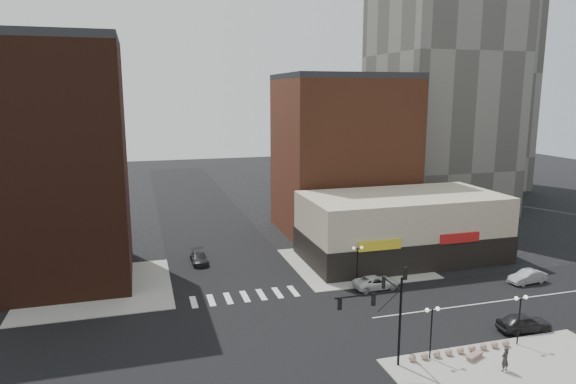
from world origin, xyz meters
name	(u,v)px	position (x,y,z in m)	size (l,w,h in m)	color
ground	(265,332)	(0.00, 0.00, 0.00)	(240.00, 240.00, 0.00)	black
road_ew	(265,332)	(0.00, 0.00, 0.01)	(200.00, 14.00, 0.02)	black
road_ns	(265,332)	(0.00, 0.00, 0.01)	(14.00, 200.00, 0.02)	black
sidewalk_nw	(97,289)	(-14.50, 14.50, 0.06)	(15.00, 15.00, 0.12)	gray
sidewalk_ne	(354,263)	(14.50, 14.50, 0.06)	(15.00, 15.00, 0.12)	gray
building_nw	(46,167)	(-19.00, 18.50, 12.50)	(16.00, 15.00, 25.00)	#391B12
building_ne_midrise	(343,157)	(19.00, 29.50, 11.00)	(18.00, 15.00, 22.00)	brown
building_ne_row	(402,232)	(21.00, 15.00, 3.30)	(24.20, 12.20, 8.00)	#C0B898
traffic_signal	(386,304)	(7.24, -7.83, 4.96)	(5.59, 3.09, 7.77)	black
street_lamp_se_a	(432,320)	(11.00, -8.00, 3.29)	(1.22, 0.32, 4.16)	black
street_lamp_se_b	(520,307)	(19.00, -8.00, 3.29)	(1.22, 0.32, 4.16)	black
street_lamp_ne	(357,255)	(12.00, 8.00, 3.29)	(1.22, 0.32, 4.16)	black
bollard_row	(460,350)	(13.70, -8.00, 0.40)	(8.97, 0.57, 0.57)	gray
white_suv	(376,282)	(13.50, 6.50, 0.67)	(2.23, 4.84, 1.34)	silver
dark_sedan_east	(524,323)	(21.35, -6.00, 0.78)	(1.85, 4.60, 1.57)	black
silver_sedan	(527,277)	(29.83, 3.35, 0.70)	(1.49, 4.28, 1.41)	#A4A5AA
dark_sedan_north	(199,258)	(-3.29, 19.89, 0.66)	(1.85, 4.56, 1.32)	black
pedestrian	(505,359)	(15.25, -11.13, 1.06)	(0.69, 0.45, 1.88)	#2B272D
stone_bench	(475,356)	(14.27, -9.00, 0.33)	(1.78, 1.17, 0.40)	#896B5F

